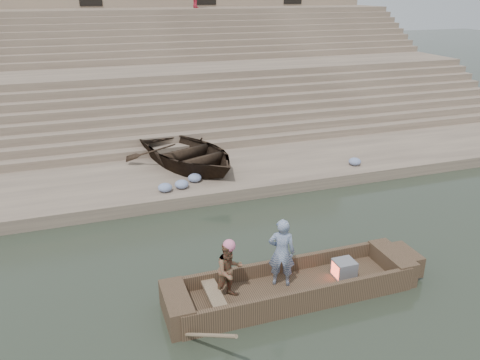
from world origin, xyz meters
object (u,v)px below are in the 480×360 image
standing_man (282,253)px  television (344,269)px  beached_rowboat (188,153)px  main_rowboat (292,291)px  rowing_man (229,271)px

standing_man → television: size_ratio=3.44×
television → beached_rowboat: size_ratio=0.10×
main_rowboat → beached_rowboat: beached_rowboat is taller
standing_man → television: standing_man is taller
main_rowboat → television: (1.26, 0.00, 0.31)m
main_rowboat → standing_man: size_ratio=3.16×
standing_man → rowing_man: 1.22m
rowing_man → beached_rowboat: rowing_man is taller
rowing_man → beached_rowboat: 7.64m
television → main_rowboat: bearing=-180.0°
standing_man → beached_rowboat: (-0.31, 7.48, -0.13)m
rowing_man → main_rowboat: bearing=-16.8°
beached_rowboat → television: bearing=-98.4°
rowing_man → television: rowing_man is taller
main_rowboat → television: size_ratio=10.87×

